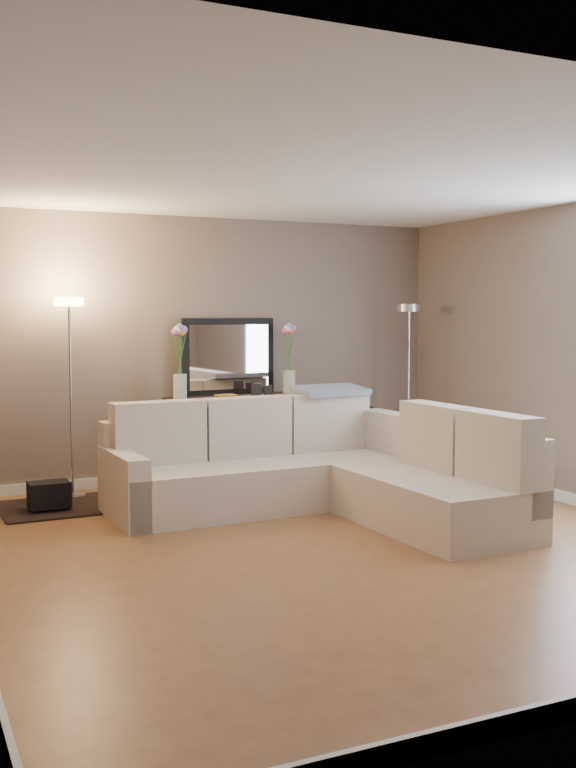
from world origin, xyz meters
name	(u,v)px	position (x,y,z in m)	size (l,w,h in m)	color
floor	(335,546)	(0.00, 0.00, -0.01)	(5.00, 5.50, 0.01)	brown
ceiling	(337,175)	(0.00, 0.00, 2.60)	(5.00, 5.50, 0.01)	white
wall_back	(205,349)	(0.00, 2.76, 1.30)	(5.00, 0.02, 2.60)	#76675B
baseboard_back	(207,474)	(0.00, 2.73, 0.05)	(5.00, 0.03, 0.10)	white
sectional_sofa	(320,471)	(0.38, 0.98, 0.34)	(2.71, 2.55, 0.93)	beige
throw_blanket	(330,390)	(0.82, 1.64, 0.95)	(0.66, 0.38, 0.05)	gray
console_table	(228,434)	(0.13, 2.46, 0.48)	(1.41, 0.46, 0.85)	black
leaning_mirror	(229,357)	(0.21, 2.65, 1.23)	(0.98, 0.11, 0.77)	black
table_decor	(238,395)	(0.22, 2.43, 0.87)	(0.59, 0.14, 0.14)	gold
flower_vase_left	(180,368)	(-0.37, 2.43, 1.14)	(0.16, 0.14, 0.73)	silver
flower_vase_right	(289,365)	(0.80, 2.51, 1.14)	(0.16, 0.14, 0.73)	silver
floor_lamp_lit	(70,357)	(-1.40, 2.40, 1.27)	(0.26, 0.26, 1.80)	silver
floor_lamp_unlit	(409,354)	(2.04, 2.22, 1.24)	(0.31, 0.31, 1.75)	silver
charcoal_rug	(70,506)	(-1.49, 2.05, 0.01)	(1.17, 0.88, 0.02)	black
black_bag	(49,494)	(-1.68, 1.95, 0.14)	(0.33, 0.23, 0.22)	black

